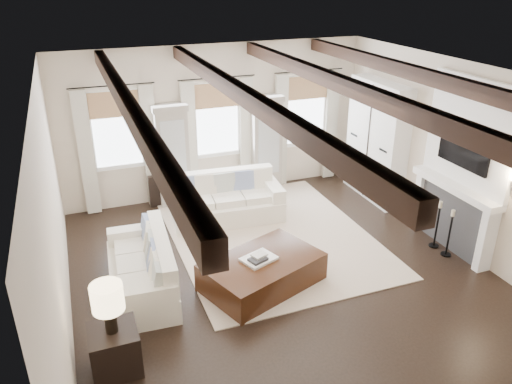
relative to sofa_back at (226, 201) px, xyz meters
name	(u,v)px	position (x,y,z in m)	size (l,w,h in m)	color
ground	(288,282)	(0.23, -2.46, -0.37)	(7.50, 7.50, 0.00)	black
room_shell	(310,146)	(0.98, -1.57, 1.52)	(6.54, 7.54, 3.22)	beige
area_rug	(272,237)	(0.54, -1.05, -0.36)	(3.47, 4.31, 0.02)	beige
sofa_back	(226,201)	(0.00, 0.00, 0.00)	(2.21, 1.14, 0.91)	white
sofa_left	(145,270)	(-1.90, -1.86, -0.01)	(1.04, 2.08, 0.87)	white
ottoman	(262,272)	(-0.18, -2.40, -0.14)	(1.78, 1.11, 0.47)	black
tray	(259,259)	(-0.24, -2.39, 0.12)	(0.50, 0.38, 0.04)	white
book_lower	(258,259)	(-0.28, -2.46, 0.16)	(0.26, 0.20, 0.04)	#262628
book_upper	(259,255)	(-0.24, -2.40, 0.19)	(0.22, 0.17, 0.03)	beige
side_table_front	(115,350)	(-2.53, -3.42, -0.08)	(0.58, 0.58, 0.58)	black
lamp_front	(108,300)	(-2.53, -3.42, 0.66)	(0.38, 0.38, 0.66)	black
side_table_back	(158,187)	(-1.11, 1.22, -0.03)	(0.45, 0.45, 0.67)	black
lamp_back	(155,151)	(-1.11, 1.22, 0.77)	(0.40, 0.40, 0.69)	black
candlestick_near	(449,237)	(3.13, -2.70, -0.01)	(0.18, 0.18, 0.87)	black
candlestick_far	(437,228)	(3.13, -2.39, 0.00)	(0.18, 0.18, 0.88)	black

